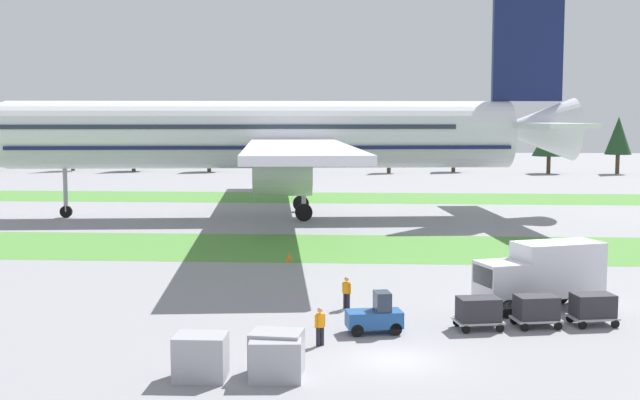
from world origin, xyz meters
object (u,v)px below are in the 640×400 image
object	(u,v)px
cargo_dolly_lead	(478,310)
baggage_tug	(376,316)
ground_crew_marshaller	(320,325)
cargo_dolly_second	(536,309)
cargo_dolly_third	(593,307)
catering_truck	(542,273)
uld_container_0	(277,353)
uld_container_2	(201,357)
ground_crew_loader	(347,292)
airliner	(278,134)
taxiway_marker_1	(289,257)
uld_container_1	(276,359)

from	to	relation	value
cargo_dolly_lead	baggage_tug	bearing A→B (deg)	90.00
ground_crew_marshaller	cargo_dolly_second	bearing A→B (deg)	-17.63
cargo_dolly_third	catering_truck	bearing A→B (deg)	18.78
catering_truck	baggage_tug	bearing A→B (deg)	99.79
uld_container_0	uld_container_2	size ratio (longest dim) A/B	1.00
cargo_dolly_lead	catering_truck	distance (m)	5.86
cargo_dolly_second	uld_container_2	xyz separation A→B (m)	(-14.56, -8.99, -0.04)
ground_crew_marshaller	uld_container_0	world-z (taller)	same
ground_crew_marshaller	ground_crew_loader	distance (m)	7.25
cargo_dolly_third	cargo_dolly_second	bearing A→B (deg)	90.00
uld_container_2	cargo_dolly_third	bearing A→B (deg)	28.82
airliner	cargo_dolly_second	distance (m)	48.05
baggage_tug	uld_container_0	xyz separation A→B (m)	(-3.93, -6.62, 0.06)
cargo_dolly_third	ground_crew_marshaller	world-z (taller)	ground_crew_marshaller
baggage_tug	uld_container_0	world-z (taller)	baggage_tug
cargo_dolly_third	catering_truck	xyz separation A→B (m)	(-1.84, 3.14, 1.03)
cargo_dolly_second	cargo_dolly_lead	bearing A→B (deg)	90.00
cargo_dolly_lead	cargo_dolly_second	size ratio (longest dim) A/B	1.00
airliner	ground_crew_marshaller	distance (m)	49.17
cargo_dolly_third	uld_container_0	distance (m)	16.99
uld_container_0	baggage_tug	bearing A→B (deg)	59.33
cargo_dolly_third	taxiway_marker_1	size ratio (longest dim) A/B	3.57
cargo_dolly_third	ground_crew_loader	size ratio (longest dim) A/B	1.41
catering_truck	ground_crew_marshaller	size ratio (longest dim) A/B	4.20
cargo_dolly_second	taxiway_marker_1	distance (m)	22.27
ground_crew_marshaller	uld_container_2	bearing A→B (deg)	-169.38
taxiway_marker_1	cargo_dolly_second	bearing A→B (deg)	-51.68
airliner	cargo_dolly_third	world-z (taller)	airliner
cargo_dolly_lead	ground_crew_loader	xyz separation A→B (m)	(-6.44, 3.82, 0.03)
uld_container_1	uld_container_0	bearing A→B (deg)	92.65
cargo_dolly_third	taxiway_marker_1	distance (m)	23.72
airliner	baggage_tug	world-z (taller)	airliner
baggage_tug	cargo_dolly_second	world-z (taller)	baggage_tug
catering_truck	ground_crew_loader	distance (m)	10.34
cargo_dolly_third	uld_container_2	xyz separation A→B (m)	(-17.40, -9.57, -0.04)
airliner	baggage_tug	size ratio (longest dim) A/B	26.66
uld_container_1	taxiway_marker_1	xyz separation A→B (m)	(-2.15, 26.34, -0.46)
cargo_dolly_lead	ground_crew_loader	size ratio (longest dim) A/B	1.41
airliner	taxiway_marker_1	xyz separation A→B (m)	(3.74, -26.64, -7.98)
uld_container_0	cargo_dolly_second	bearing A→B (deg)	35.12
airliner	ground_crew_loader	world-z (taller)	airliner
cargo_dolly_third	cargo_dolly_lead	bearing A→B (deg)	90.00
cargo_dolly_third	uld_container_2	size ratio (longest dim) A/B	1.23
ground_crew_loader	baggage_tug	bearing A→B (deg)	142.97
cargo_dolly_third	ground_crew_loader	distance (m)	12.41
baggage_tug	taxiway_marker_1	world-z (taller)	baggage_tug
airliner	cargo_dolly_third	size ratio (longest dim) A/B	30.47
cargo_dolly_second	ground_crew_marshaller	bearing A→B (deg)	99.44
catering_truck	cargo_dolly_third	bearing A→B (deg)	-171.06
airliner	baggage_tug	distance (m)	47.35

